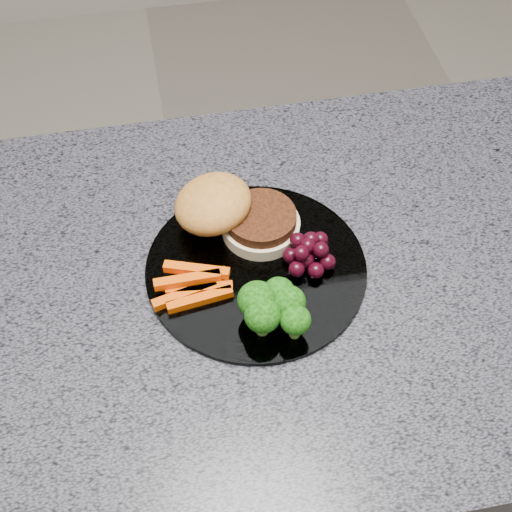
{
  "coord_description": "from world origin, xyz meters",
  "views": [
    {
      "loc": [
        -0.04,
        -0.48,
        1.57
      ],
      "look_at": [
        0.06,
        0.02,
        0.93
      ],
      "focal_mm": 50.0,
      "sensor_mm": 36.0,
      "label": 1
    }
  ],
  "objects_px": {
    "plate": "(256,268)",
    "burger": "(230,213)",
    "grape_bunch": "(309,253)",
    "island_cabinet": "(224,450)"
  },
  "relations": [
    {
      "from": "plate",
      "to": "burger",
      "type": "distance_m",
      "value": 0.08
    },
    {
      "from": "island_cabinet",
      "to": "grape_bunch",
      "type": "relative_size",
      "value": 18.9
    },
    {
      "from": "plate",
      "to": "grape_bunch",
      "type": "height_order",
      "value": "grape_bunch"
    },
    {
      "from": "plate",
      "to": "burger",
      "type": "xyz_separation_m",
      "value": [
        -0.02,
        0.07,
        0.03
      ]
    },
    {
      "from": "grape_bunch",
      "to": "island_cabinet",
      "type": "bearing_deg",
      "value": -174.1
    },
    {
      "from": "plate",
      "to": "grape_bunch",
      "type": "distance_m",
      "value": 0.07
    },
    {
      "from": "island_cabinet",
      "to": "plate",
      "type": "height_order",
      "value": "plate"
    },
    {
      "from": "burger",
      "to": "grape_bunch",
      "type": "relative_size",
      "value": 2.75
    },
    {
      "from": "plate",
      "to": "grape_bunch",
      "type": "relative_size",
      "value": 4.09
    },
    {
      "from": "plate",
      "to": "burger",
      "type": "height_order",
      "value": "burger"
    }
  ]
}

